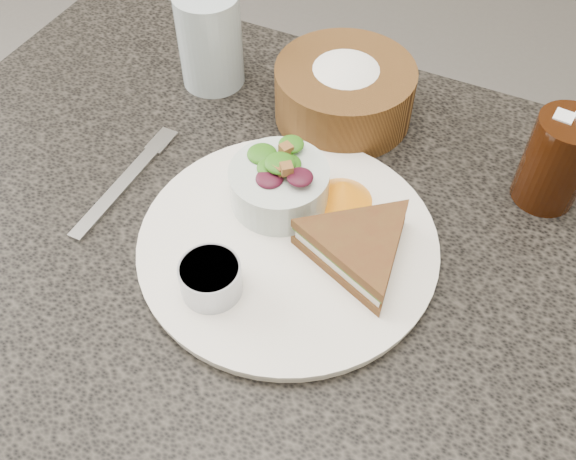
# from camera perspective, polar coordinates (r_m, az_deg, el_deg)

# --- Properties ---
(dining_table) EXTENTS (1.00, 0.70, 0.75)m
(dining_table) POSITION_cam_1_polar(r_m,az_deg,el_deg) (1.00, 0.27, -14.88)
(dining_table) COLOR black
(dining_table) RESTS_ON floor
(dinner_plate) EXTENTS (0.31, 0.31, 0.01)m
(dinner_plate) POSITION_cam_1_polar(r_m,az_deg,el_deg) (0.67, -0.00, -1.27)
(dinner_plate) COLOR silver
(dinner_plate) RESTS_ON dining_table
(sandwich) EXTENTS (0.19, 0.19, 0.04)m
(sandwich) POSITION_cam_1_polar(r_m,az_deg,el_deg) (0.64, 6.36, -1.61)
(sandwich) COLOR #4D3517
(sandwich) RESTS_ON dinner_plate
(salad_bowl) EXTENTS (0.11, 0.11, 0.06)m
(salad_bowl) POSITION_cam_1_polar(r_m,az_deg,el_deg) (0.68, -0.79, 4.44)
(salad_bowl) COLOR silver
(salad_bowl) RESTS_ON dinner_plate
(dressing_ramekin) EXTENTS (0.07, 0.07, 0.04)m
(dressing_ramekin) POSITION_cam_1_polar(r_m,az_deg,el_deg) (0.62, -6.89, -4.33)
(dressing_ramekin) COLOR #9CA0AA
(dressing_ramekin) RESTS_ON dinner_plate
(orange_wedge) EXTENTS (0.10, 0.10, 0.03)m
(orange_wedge) POSITION_cam_1_polar(r_m,az_deg,el_deg) (0.69, 4.89, 3.47)
(orange_wedge) COLOR orange
(orange_wedge) RESTS_ON dinner_plate
(fork) EXTENTS (0.02, 0.17, 0.00)m
(fork) POSITION_cam_1_polar(r_m,az_deg,el_deg) (0.75, -14.66, 3.76)
(fork) COLOR #B2B2B3
(fork) RESTS_ON dining_table
(knife) EXTENTS (0.01, 0.18, 0.00)m
(knife) POSITION_cam_1_polar(r_m,az_deg,el_deg) (0.72, -8.44, 2.11)
(knife) COLOR #A9ADB5
(knife) RESTS_ON dining_table
(bread_basket) EXTENTS (0.22, 0.22, 0.10)m
(bread_basket) POSITION_cam_1_polar(r_m,az_deg,el_deg) (0.79, 5.07, 12.77)
(bread_basket) COLOR brown
(bread_basket) RESTS_ON dining_table
(cola_glass) EXTENTS (0.07, 0.07, 0.12)m
(cola_glass) POSITION_cam_1_polar(r_m,az_deg,el_deg) (0.74, 22.90, 6.03)
(cola_glass) COLOR black
(cola_glass) RESTS_ON dining_table
(water_glass) EXTENTS (0.09, 0.09, 0.12)m
(water_glass) POSITION_cam_1_polar(r_m,az_deg,el_deg) (0.85, -6.95, 16.44)
(water_glass) COLOR #A4B6BD
(water_glass) RESTS_ON dining_table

